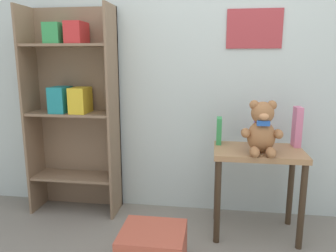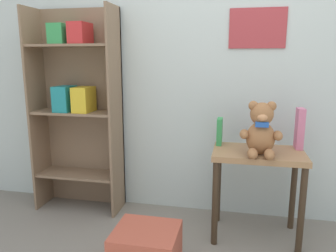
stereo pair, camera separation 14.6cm
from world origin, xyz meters
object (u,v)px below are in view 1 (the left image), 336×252
bookshelf_side (74,102)px  storage_bin (153,251)px  book_standing_purple (257,129)px  display_table (258,166)px  book_standing_green (219,131)px  teddy_bear (262,130)px  book_standing_pink (297,127)px

bookshelf_side → storage_bin: (0.73, -0.71, -0.72)m
book_standing_purple → storage_bin: (-0.61, -0.63, -0.57)m
bookshelf_side → book_standing_purple: size_ratio=7.19×
display_table → bookshelf_side: bearing=171.5°
bookshelf_side → display_table: size_ratio=2.60×
storage_bin → book_standing_green: bearing=60.4°
display_table → book_standing_green: 0.34m
bookshelf_side → book_standing_green: 1.10m
display_table → teddy_bear: 0.27m
bookshelf_side → book_standing_green: (1.08, -0.09, -0.17)m
teddy_bear → book_standing_pink: (0.25, 0.20, -0.02)m
book_standing_pink → bookshelf_side: bearing=175.3°
teddy_bear → book_standing_pink: 0.32m
book_standing_purple → storage_bin: 1.05m
bookshelf_side → book_standing_pink: bookshelf_side is taller
display_table → teddy_bear: (0.00, -0.08, 0.26)m
book_standing_purple → book_standing_green: bearing=-177.1°
teddy_bear → book_standing_purple: (-0.00, 0.21, -0.04)m
book_standing_purple → book_standing_pink: 0.26m
display_table → book_standing_purple: bearing=90.0°
bookshelf_side → book_standing_purple: 1.35m
bookshelf_side → storage_bin: bookshelf_side is taller
book_standing_purple → storage_bin: book_standing_purple is taller
display_table → book_standing_purple: (0.00, 0.12, 0.22)m
teddy_bear → book_standing_green: bearing=142.4°
book_standing_pink → book_standing_purple: bearing=176.2°
book_standing_green → book_standing_purple: 0.26m
display_table → book_standing_purple: size_ratio=2.76×
book_standing_pink → storage_bin: 1.22m
teddy_bear → book_standing_pink: size_ratio=1.24×
display_table → book_standing_green: book_standing_green is taller
teddy_bear → book_standing_purple: 0.21m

